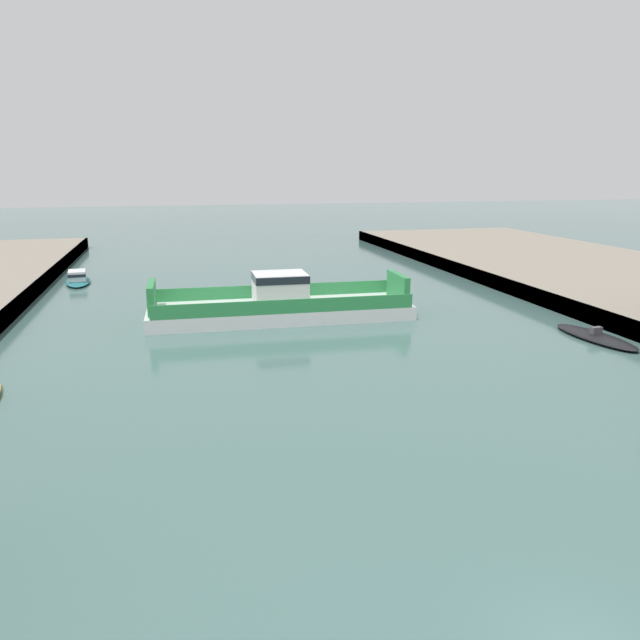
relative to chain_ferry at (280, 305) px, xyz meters
name	(u,v)px	position (x,y,z in m)	size (l,w,h in m)	color
chain_ferry	(280,305)	(0.00, 0.00, 0.00)	(21.36, 6.95, 3.73)	silver
moored_boat_near_left	(77,278)	(-18.37, 20.49, -0.59)	(3.32, 7.82, 1.42)	#237075
moored_boat_mid_right	(595,336)	(20.84, -11.79, -0.90)	(2.92, 7.76, 0.93)	black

